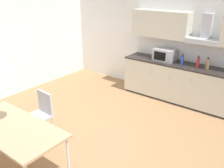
# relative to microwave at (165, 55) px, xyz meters

# --- Properties ---
(ground_plane) EXTENTS (8.62, 8.97, 0.02)m
(ground_plane) POSITION_rel_microwave_xyz_m (-0.11, -2.68, -1.06)
(ground_plane) COLOR #9E754C
(wall_back) EXTENTS (6.89, 0.10, 2.84)m
(wall_back) POSITION_rel_microwave_xyz_m (-0.11, 0.36, 0.37)
(wall_back) COLOR white
(wall_back) RESTS_ON ground_plane
(kitchen_counter) EXTENTS (3.48, 0.64, 0.91)m
(kitchen_counter) POSITION_rel_microwave_xyz_m (0.81, 0.00, -0.59)
(kitchen_counter) COLOR #333333
(kitchen_counter) RESTS_ON ground_plane
(backsplash_tile) EXTENTS (3.46, 0.02, 0.48)m
(backsplash_tile) POSITION_rel_microwave_xyz_m (0.81, 0.30, 0.10)
(backsplash_tile) COLOR silver
(backsplash_tile) RESTS_ON kitchen_counter
(upper_wall_cabinets) EXTENTS (3.46, 0.40, 0.61)m
(upper_wall_cabinets) POSITION_rel_microwave_xyz_m (0.81, 0.14, 0.66)
(upper_wall_cabinets) COLOR beige
(microwave) EXTENTS (0.48, 0.35, 0.28)m
(microwave) POSITION_rel_microwave_xyz_m (0.00, 0.00, 0.00)
(microwave) COLOR #ADADB2
(microwave) RESTS_ON kitchen_counter
(bottle_brown) EXTENTS (0.07, 0.07, 0.26)m
(bottle_brown) POSITION_rel_microwave_xyz_m (1.00, -0.02, -0.03)
(bottle_brown) COLOR brown
(bottle_brown) RESTS_ON kitchen_counter
(bottle_blue) EXTENTS (0.06, 0.06, 0.26)m
(bottle_blue) POSITION_rel_microwave_xyz_m (0.46, -0.05, -0.03)
(bottle_blue) COLOR blue
(bottle_blue) RESTS_ON kitchen_counter
(bottle_red) EXTENTS (0.07, 0.07, 0.26)m
(bottle_red) POSITION_rel_microwave_xyz_m (0.80, -0.02, -0.03)
(bottle_red) COLOR red
(bottle_red) RESTS_ON kitchen_counter
(dining_table) EXTENTS (1.66, 0.77, 0.74)m
(dining_table) POSITION_rel_microwave_xyz_m (-0.50, -3.70, -0.35)
(dining_table) COLOR tan
(dining_table) RESTS_ON ground_plane
(chair_far_left) EXTENTS (0.43, 0.43, 0.87)m
(chair_far_left) POSITION_rel_microwave_xyz_m (-0.87, -2.94, -0.52)
(chair_far_left) COLOR #B2B2B7
(chair_far_left) RESTS_ON ground_plane
(pendant_lamp) EXTENTS (0.32, 0.32, 0.22)m
(pendant_lamp) POSITION_rel_microwave_xyz_m (-0.50, -3.70, 0.68)
(pendant_lamp) COLOR silver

